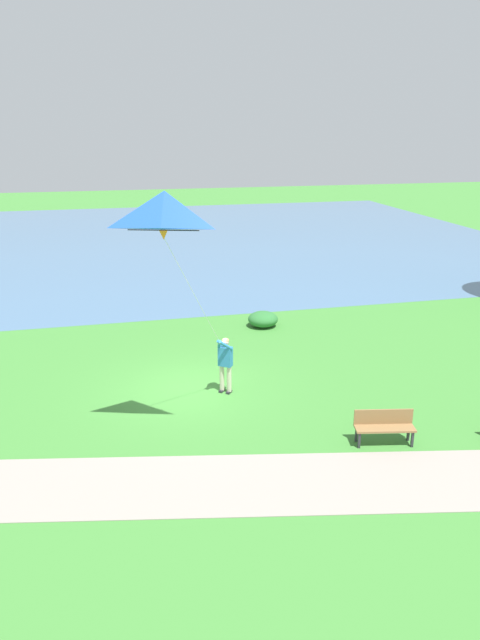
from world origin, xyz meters
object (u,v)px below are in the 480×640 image
(park_bench_near_walkway, at_px, (384,425))
(flying_kite, at_px, (165,215))
(lakeside_shrub, at_px, (263,319))
(person_kite_flyer, at_px, (225,360))

(park_bench_near_walkway, bearing_deg, flying_kite, -106.00)
(flying_kite, relative_size, lakeside_shrub, 3.72)
(flying_kite, bearing_deg, lakeside_shrub, 150.21)
(person_kite_flyer, relative_size, flying_kite, 0.41)
(flying_kite, height_order, lakeside_shrub, flying_kite)
(lakeside_shrub, bearing_deg, person_kite_flyer, -25.77)
(person_kite_flyer, height_order, flying_kite, flying_kite)
(flying_kite, relative_size, park_bench_near_walkway, 2.87)
(person_kite_flyer, xyz_separation_m, park_bench_near_walkway, (3.82, 3.29, -0.54))
(flying_kite, xyz_separation_m, lakeside_shrub, (-8.00, 4.58, -5.43))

